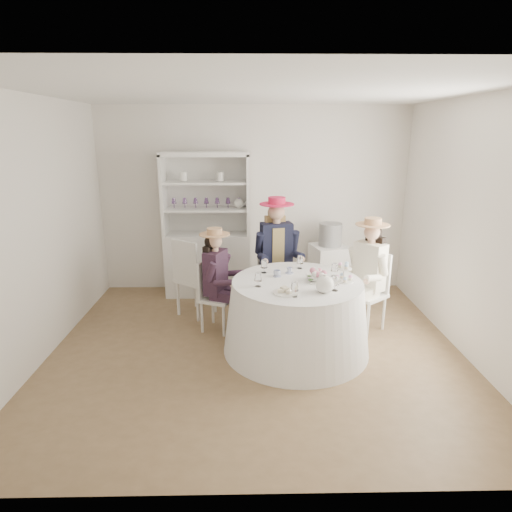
{
  "coord_description": "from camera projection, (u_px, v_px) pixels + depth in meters",
  "views": [
    {
      "loc": [
        -0.09,
        -4.3,
        2.33
      ],
      "look_at": [
        0.0,
        0.1,
        1.05
      ],
      "focal_mm": 30.0,
      "sensor_mm": 36.0,
      "label": 1
    }
  ],
  "objects": [
    {
      "name": "ground",
      "position": [
        256.0,
        349.0,
        4.78
      ],
      "size": [
        4.5,
        4.5,
        0.0
      ],
      "primitive_type": "plane",
      "color": "brown",
      "rests_on": "ground"
    },
    {
      "name": "ceiling",
      "position": [
        256.0,
        91.0,
        4.02
      ],
      "size": [
        4.5,
        4.5,
        0.0
      ],
      "primitive_type": "plane",
      "rotation": [
        3.14,
        0.0,
        0.0
      ],
      "color": "white",
      "rests_on": "wall_back"
    },
    {
      "name": "wall_back",
      "position": [
        254.0,
        201.0,
        6.32
      ],
      "size": [
        4.5,
        0.0,
        4.5
      ],
      "primitive_type": "plane",
      "rotation": [
        1.57,
        0.0,
        0.0
      ],
      "color": "silver",
      "rests_on": "ground"
    },
    {
      "name": "wall_front",
      "position": [
        263.0,
        307.0,
        2.48
      ],
      "size": [
        4.5,
        0.0,
        4.5
      ],
      "primitive_type": "plane",
      "rotation": [
        -1.57,
        0.0,
        0.0
      ],
      "color": "silver",
      "rests_on": "ground"
    },
    {
      "name": "wall_left",
      "position": [
        36.0,
        232.0,
        4.36
      ],
      "size": [
        0.0,
        4.5,
        4.5
      ],
      "primitive_type": "plane",
      "rotation": [
        1.57,
        0.0,
        1.57
      ],
      "color": "silver",
      "rests_on": "ground"
    },
    {
      "name": "wall_right",
      "position": [
        472.0,
        230.0,
        4.44
      ],
      "size": [
        0.0,
        4.5,
        4.5
      ],
      "primitive_type": "plane",
      "rotation": [
        1.57,
        0.0,
        -1.57
      ],
      "color": "silver",
      "rests_on": "ground"
    },
    {
      "name": "tea_table",
      "position": [
        296.0,
        316.0,
        4.66
      ],
      "size": [
        1.59,
        1.59,
        0.8
      ],
      "rotation": [
        0.0,
        0.0,
        -0.28
      ],
      "color": "white",
      "rests_on": "ground"
    },
    {
      "name": "hutch",
      "position": [
        208.0,
        245.0,
        6.24
      ],
      "size": [
        1.27,
        0.57,
        2.07
      ],
      "rotation": [
        0.0,
        0.0,
        -0.09
      ],
      "color": "silver",
      "rests_on": "ground"
    },
    {
      "name": "side_table",
      "position": [
        329.0,
        270.0,
        6.26
      ],
      "size": [
        0.58,
        0.58,
        0.75
      ],
      "primitive_type": "cube",
      "rotation": [
        0.0,
        0.0,
        0.23
      ],
      "color": "silver",
      "rests_on": "ground"
    },
    {
      "name": "hatbox",
      "position": [
        330.0,
        235.0,
        6.11
      ],
      "size": [
        0.43,
        0.43,
        0.33
      ],
      "primitive_type": "cylinder",
      "rotation": [
        0.0,
        0.0,
        0.41
      ],
      "color": "black",
      "rests_on": "side_table"
    },
    {
      "name": "guest_left",
      "position": [
        217.0,
        274.0,
        5.05
      ],
      "size": [
        0.53,
        0.48,
        1.27
      ],
      "rotation": [
        0.0,
        0.0,
        1.18
      ],
      "color": "silver",
      "rests_on": "ground"
    },
    {
      "name": "guest_mid",
      "position": [
        277.0,
        249.0,
        5.5
      ],
      "size": [
        0.58,
        0.61,
        1.55
      ],
      "rotation": [
        0.0,
        0.0,
        0.18
      ],
      "color": "silver",
      "rests_on": "ground"
    },
    {
      "name": "guest_right",
      "position": [
        368.0,
        268.0,
        5.05
      ],
      "size": [
        0.59,
        0.57,
        1.38
      ],
      "rotation": [
        0.0,
        0.0,
        -0.9
      ],
      "color": "silver",
      "rests_on": "ground"
    },
    {
      "name": "spare_chair",
      "position": [
        192.0,
        275.0,
        5.5
      ],
      "size": [
        0.6,
        0.6,
        1.04
      ],
      "rotation": [
        0.0,
        0.0,
        2.53
      ],
      "color": "silver",
      "rests_on": "ground"
    },
    {
      "name": "teacup_a",
      "position": [
        277.0,
        274.0,
        4.69
      ],
      "size": [
        0.09,
        0.09,
        0.06
      ],
      "primitive_type": "imported",
      "rotation": [
        0.0,
        0.0,
        -0.16
      ],
      "color": "white",
      "rests_on": "tea_table"
    },
    {
      "name": "teacup_b",
      "position": [
        289.0,
        271.0,
        4.79
      ],
      "size": [
        0.08,
        0.08,
        0.06
      ],
      "primitive_type": "imported",
      "rotation": [
        0.0,
        0.0,
        -0.3
      ],
      "color": "white",
      "rests_on": "tea_table"
    },
    {
      "name": "teacup_c",
      "position": [
        320.0,
        275.0,
        4.66
      ],
      "size": [
        0.11,
        0.11,
        0.07
      ],
      "primitive_type": "imported",
      "rotation": [
        0.0,
        0.0,
        -0.4
      ],
      "color": "white",
      "rests_on": "tea_table"
    },
    {
      "name": "flower_bowl",
      "position": [
        316.0,
        278.0,
        4.56
      ],
      "size": [
        0.21,
        0.21,
        0.05
      ],
      "primitive_type": "imported",
      "rotation": [
        0.0,
        0.0,
        0.0
      ],
      "color": "white",
      "rests_on": "tea_table"
    },
    {
      "name": "flower_arrangement",
      "position": [
        318.0,
        274.0,
        4.5
      ],
      "size": [
        0.17,
        0.18,
        0.06
      ],
      "rotation": [
        0.0,
        0.0,
        -0.21
      ],
      "color": "#D26985",
      "rests_on": "tea_table"
    },
    {
      "name": "table_teapot",
      "position": [
        325.0,
        284.0,
        4.22
      ],
      "size": [
        0.26,
        0.18,
        0.19
      ],
      "rotation": [
        0.0,
        0.0,
        -0.14
      ],
      "color": "white",
      "rests_on": "tea_table"
    },
    {
      "name": "sandwich_plate",
      "position": [
        286.0,
        292.0,
        4.21
      ],
      "size": [
        0.25,
        0.25,
        0.06
      ],
      "rotation": [
        0.0,
        0.0,
        -0.34
      ],
      "color": "white",
      "rests_on": "tea_table"
    },
    {
      "name": "cupcake_stand",
      "position": [
        344.0,
        274.0,
        4.54
      ],
      "size": [
        0.21,
        0.21,
        0.2
      ],
      "rotation": [
        0.0,
        0.0,
        -0.11
      ],
      "color": "white",
      "rests_on": "tea_table"
    },
    {
      "name": "stemware_set",
      "position": [
        297.0,
        274.0,
        4.53
      ],
      "size": [
        0.92,
        0.96,
        0.15
      ],
      "color": "white",
      "rests_on": "tea_table"
    }
  ]
}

